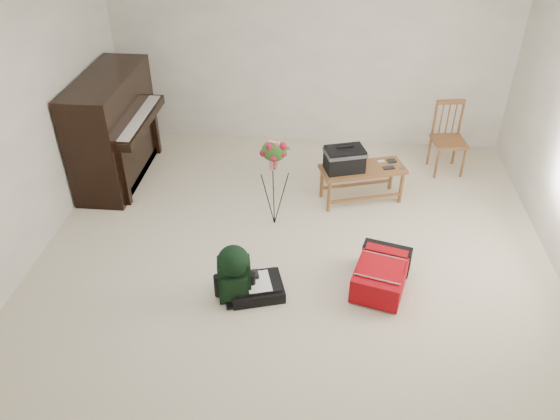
# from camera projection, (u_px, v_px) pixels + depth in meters

# --- Properties ---
(floor) EXTENTS (5.00, 5.50, 0.01)m
(floor) POSITION_uv_depth(u_px,v_px,m) (292.00, 273.00, 5.17)
(floor) COLOR beige
(floor) RESTS_ON ground
(wall_back) EXTENTS (5.00, 0.04, 2.50)m
(wall_back) POSITION_uv_depth(u_px,v_px,m) (310.00, 48.00, 6.71)
(wall_back) COLOR white
(wall_back) RESTS_ON floor
(wall_left) EXTENTS (0.04, 5.50, 2.50)m
(wall_left) POSITION_uv_depth(u_px,v_px,m) (2.00, 144.00, 4.65)
(wall_left) COLOR white
(wall_left) RESTS_ON floor
(piano) EXTENTS (0.71, 1.50, 1.25)m
(piano) POSITION_uv_depth(u_px,v_px,m) (115.00, 130.00, 6.31)
(piano) COLOR black
(piano) RESTS_ON floor
(bench) EXTENTS (0.99, 0.63, 0.71)m
(bench) POSITION_uv_depth(u_px,v_px,m) (350.00, 160.00, 5.94)
(bench) COLOR brown
(bench) RESTS_ON floor
(dining_chair) EXTENTS (0.43, 0.43, 0.86)m
(dining_chair) POSITION_uv_depth(u_px,v_px,m) (449.00, 139.00, 6.53)
(dining_chair) COLOR brown
(dining_chair) RESTS_ON floor
(red_suitcase) EXTENTS (0.58, 0.74, 0.28)m
(red_suitcase) POSITION_uv_depth(u_px,v_px,m) (381.00, 271.00, 4.98)
(red_suitcase) COLOR #BC0813
(red_suitcase) RESTS_ON floor
(black_duffel) EXTENTS (0.56, 0.49, 0.20)m
(black_duffel) POSITION_uv_depth(u_px,v_px,m) (256.00, 287.00, 4.91)
(black_duffel) COLOR black
(black_duffel) RESTS_ON floor
(green_backpack) EXTENTS (0.31, 0.29, 0.56)m
(green_backpack) POSITION_uv_depth(u_px,v_px,m) (234.00, 271.00, 4.72)
(green_backpack) COLOR black
(green_backpack) RESTS_ON floor
(flower_stand) EXTENTS (0.40, 0.40, 1.01)m
(flower_stand) POSITION_uv_depth(u_px,v_px,m) (274.00, 184.00, 5.55)
(flower_stand) COLOR black
(flower_stand) RESTS_ON floor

